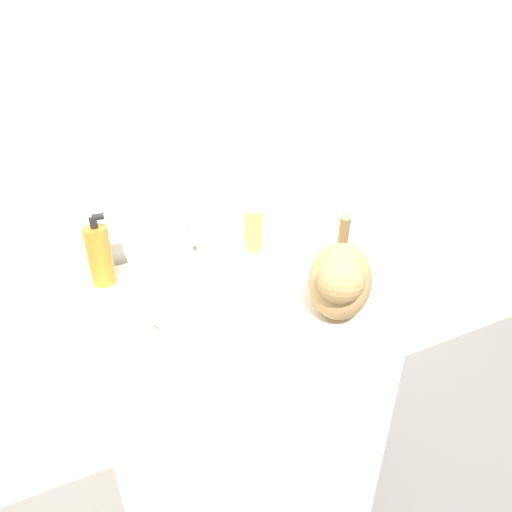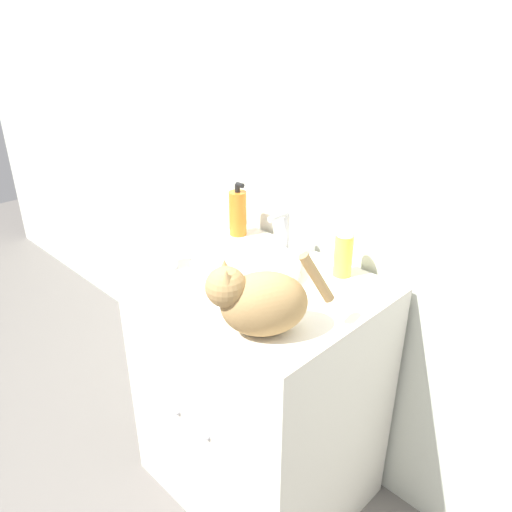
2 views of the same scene
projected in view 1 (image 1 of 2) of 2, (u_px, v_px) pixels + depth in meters
name	position (u px, v px, depth m)	size (l,w,h in m)	color
wall_back	(187.00, 142.00, 1.23)	(6.00, 0.05, 2.50)	silver
vanity_cabinet	(236.00, 408.00, 1.32)	(0.76, 0.61, 0.90)	silver
sink_basin	(210.00, 290.00, 1.08)	(0.36, 0.36, 0.04)	silver
faucet	(189.00, 246.00, 1.21)	(0.16, 0.10, 0.17)	silver
cat	(340.00, 279.00, 0.97)	(0.27, 0.31, 0.23)	tan
soap_bottle	(100.00, 255.00, 1.12)	(0.07, 0.07, 0.21)	orange
spray_bottle	(254.00, 226.00, 1.31)	(0.06, 0.06, 0.18)	#EADB4C
cup	(136.00, 338.00, 0.86)	(0.08, 0.08, 0.09)	white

